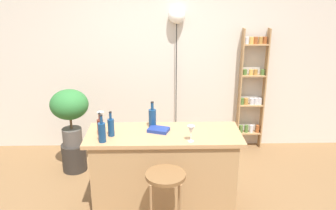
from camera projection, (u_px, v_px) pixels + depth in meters
The scene contains 14 objects.
back_wall at pixel (162, 54), 5.03m from camera, with size 6.40×0.10×2.80m, color beige.
kitchen_counter at pixel (164, 170), 3.78m from camera, with size 1.61×0.61×0.89m.
bar_stool at pixel (166, 191), 3.22m from camera, with size 0.37×0.37×0.73m.
spice_shelf at pixel (252, 89), 5.09m from camera, with size 0.37×0.14×1.78m.
plant_stool at pixel (74, 157), 4.64m from camera, with size 0.32×0.32×0.37m, color #2D2823.
potted_plant at pixel (70, 109), 4.43m from camera, with size 0.48×0.43×0.75m.
bottle_wine_red at pixel (102, 132), 3.40m from camera, with size 0.07×0.07×0.28m.
bottle_sauce_amber at pixel (111, 127), 3.54m from camera, with size 0.07×0.07×0.26m.
bottle_olive_oil at pixel (100, 126), 3.58m from camera, with size 0.06×0.06×0.24m.
bottle_vinegar at pixel (152, 118), 3.76m from camera, with size 0.08×0.08×0.29m.
wine_glass_left at pixel (191, 130), 3.41m from camera, with size 0.07×0.07×0.16m.
wine_glass_center at pixel (101, 116), 3.78m from camera, with size 0.07×0.07×0.16m.
cookbook at pixel (159, 130), 3.68m from camera, with size 0.21×0.15×0.04m, color navy.
pendant_globe_light at pixel (177, 17), 4.76m from camera, with size 0.23×0.23×2.07m.
Camera 1 is at (-0.03, -3.05, 2.35)m, focal length 37.45 mm.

